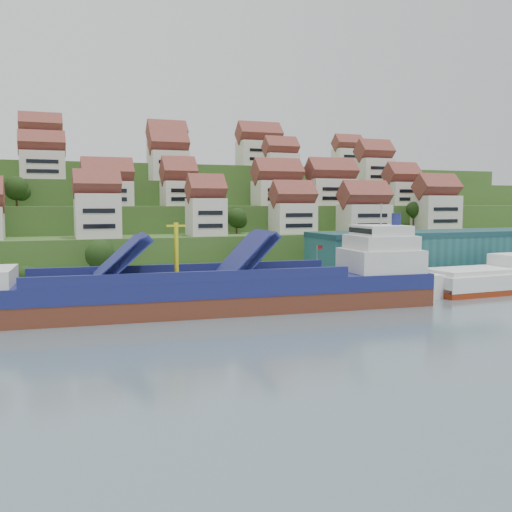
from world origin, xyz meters
name	(u,v)px	position (x,y,z in m)	size (l,w,h in m)	color
ground	(252,308)	(0.00, 0.00, 0.00)	(300.00, 300.00, 0.00)	slate
quay	(315,285)	(20.00, 15.00, 1.10)	(180.00, 14.00, 2.20)	gray
hillside	(148,227)	(0.00, 103.55, 10.66)	(260.00, 128.00, 31.00)	#2D4C1E
hillside_village	(179,183)	(1.14, 61.06, 24.42)	(158.86, 62.01, 28.97)	silver
hillside_trees	(133,223)	(-14.88, 39.74, 14.17)	(139.83, 62.46, 28.58)	#1E3913
warehouse	(432,252)	(52.00, 17.00, 7.20)	(60.00, 15.00, 10.00)	#205759
flagpole	(318,261)	(18.11, 10.00, 6.88)	(1.28, 0.16, 8.00)	gray
cargo_ship	(215,291)	(-6.90, -0.22, 3.48)	(84.13, 19.35, 18.56)	#5D2C1C
second_ship	(491,280)	(54.06, -0.16, 2.56)	(29.55, 11.84, 8.46)	maroon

